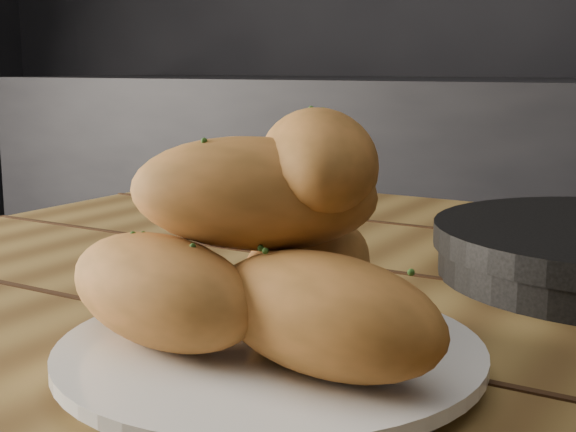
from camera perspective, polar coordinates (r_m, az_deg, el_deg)
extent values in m
cylinder|color=white|center=(0.48, -1.27, -10.38)|extent=(0.23, 0.23, 0.01)
cylinder|color=white|center=(0.47, -1.28, -9.48)|extent=(0.25, 0.25, 0.01)
ellipsoid|color=#BC7334|center=(0.47, -9.09, -5.24)|extent=(0.16, 0.10, 0.06)
ellipsoid|color=#BC7334|center=(0.42, 2.53, -6.97)|extent=(0.15, 0.09, 0.06)
ellipsoid|color=#BC7334|center=(0.51, 1.48, -3.78)|extent=(0.09, 0.15, 0.06)
ellipsoid|color=#BC7334|center=(0.45, -2.69, 1.62)|extent=(0.16, 0.10, 0.06)
ellipsoid|color=#BC7334|center=(0.46, 2.11, 3.76)|extent=(0.13, 0.15, 0.06)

